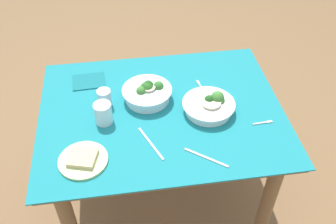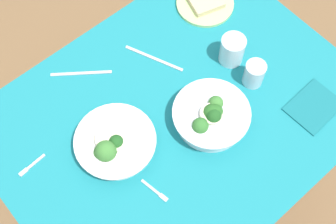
# 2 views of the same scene
# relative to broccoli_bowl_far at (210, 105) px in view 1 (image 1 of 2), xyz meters

# --- Properties ---
(ground_plane) EXTENTS (6.00, 6.00, 0.00)m
(ground_plane) POSITION_rel_broccoli_bowl_far_xyz_m (0.23, -0.03, -0.80)
(ground_plane) COLOR brown
(dining_table) EXTENTS (1.16, 0.90, 0.77)m
(dining_table) POSITION_rel_broccoli_bowl_far_xyz_m (0.23, -0.03, -0.17)
(dining_table) COLOR #197A84
(dining_table) RESTS_ON ground_plane
(broccoli_bowl_far) EXTENTS (0.25, 0.25, 0.10)m
(broccoli_bowl_far) POSITION_rel_broccoli_bowl_far_xyz_m (0.00, 0.00, 0.00)
(broccoli_bowl_far) COLOR white
(broccoli_bowl_far) RESTS_ON dining_table
(broccoli_bowl_near) EXTENTS (0.24, 0.24, 0.10)m
(broccoli_bowl_near) POSITION_rel_broccoli_bowl_far_xyz_m (0.28, -0.13, 0.01)
(broccoli_bowl_near) COLOR white
(broccoli_bowl_near) RESTS_ON dining_table
(bread_side_plate) EXTENTS (0.21, 0.21, 0.03)m
(bread_side_plate) POSITION_rel_broccoli_bowl_far_xyz_m (0.59, 0.23, -0.02)
(bread_side_plate) COLOR #B7D684
(bread_side_plate) RESTS_ON dining_table
(water_glass_center) EXTENTS (0.08, 0.08, 0.10)m
(water_glass_center) POSITION_rel_broccoli_bowl_far_xyz_m (0.50, 0.00, 0.02)
(water_glass_center) COLOR silver
(water_glass_center) RESTS_ON dining_table
(water_glass_side) EXTENTS (0.07, 0.07, 0.09)m
(water_glass_side) POSITION_rel_broccoli_bowl_far_xyz_m (0.49, -0.11, 0.01)
(water_glass_side) COLOR silver
(water_glass_side) RESTS_ON dining_table
(fork_by_far_bowl) EXTENTS (0.10, 0.02, 0.00)m
(fork_by_far_bowl) POSITION_rel_broccoli_bowl_far_xyz_m (-0.23, 0.12, -0.03)
(fork_by_far_bowl) COLOR #B7B7BC
(fork_by_far_bowl) RESTS_ON dining_table
(fork_by_near_bowl) EXTENTS (0.03, 0.10, 0.00)m
(fork_by_near_bowl) POSITION_rel_broccoli_bowl_far_xyz_m (0.01, -0.19, -0.03)
(fork_by_near_bowl) COLOR #B7B7BC
(fork_by_near_bowl) RESTS_ON dining_table
(table_knife_left) EXTENTS (0.09, 0.20, 0.00)m
(table_knife_left) POSITION_rel_broccoli_bowl_far_xyz_m (0.30, 0.17, -0.03)
(table_knife_left) COLOR #B7B7BC
(table_knife_left) RESTS_ON dining_table
(table_knife_right) EXTENTS (0.17, 0.13, 0.00)m
(table_knife_right) POSITION_rel_broccoli_bowl_far_xyz_m (0.08, 0.29, -0.03)
(table_knife_right) COLOR #B7B7BC
(table_knife_right) RESTS_ON dining_table
(napkin_folded_upper) EXTENTS (0.17, 0.14, 0.01)m
(napkin_folded_upper) POSITION_rel_broccoli_bowl_far_xyz_m (0.57, -0.31, -0.03)
(napkin_folded_upper) COLOR #156870
(napkin_folded_upper) RESTS_ON dining_table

